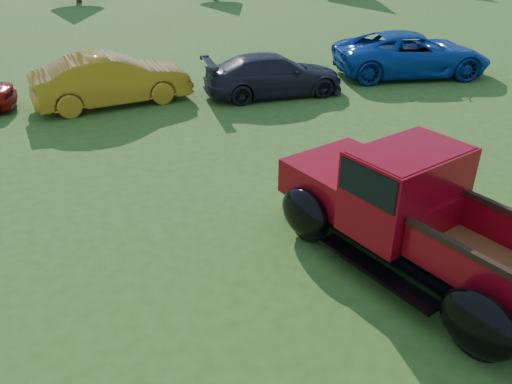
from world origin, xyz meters
name	(u,v)px	position (x,y,z in m)	size (l,w,h in m)	color
ground	(273,248)	(0.00, 0.00, 0.00)	(120.00, 120.00, 0.00)	#304D16
pickup_truck	(402,207)	(1.84, -0.74, 0.88)	(3.56, 5.30, 1.85)	black
show_car_yellow	(111,80)	(-2.04, 8.46, 0.74)	(1.56, 4.46, 1.47)	#AF7617
show_car_grey	(274,75)	(2.76, 7.90, 0.62)	(1.75, 4.30, 1.25)	black
show_car_blue	(411,54)	(8.06, 8.62, 0.74)	(2.45, 5.32, 1.48)	navy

